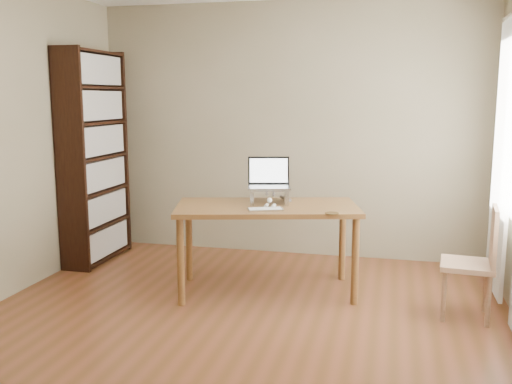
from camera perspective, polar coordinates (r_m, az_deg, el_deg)
name	(u,v)px	position (r m, az deg, el deg)	size (l,w,h in m)	color
room	(231,150)	(3.74, -2.52, 4.22)	(4.04, 4.54, 2.64)	brown
bookshelf	(94,157)	(5.91, -15.85, 3.38)	(0.30, 0.90, 2.10)	black
desk	(267,216)	(4.77, 1.10, -2.38)	(1.64, 1.10, 0.75)	brown
laptop_stand	(269,194)	(4.82, 1.32, -0.19)	(0.32, 0.25, 0.13)	silver
laptop	(271,180)	(4.86, 1.48, 1.24)	(0.41, 0.38, 0.25)	silver
keyboard	(265,209)	(4.54, 0.91, -1.74)	(0.30, 0.22, 0.02)	silver
coaster	(332,213)	(4.46, 7.59, -2.11)	(0.11, 0.11, 0.01)	#543C1D
cat	(274,196)	(4.85, 1.79, -0.41)	(0.23, 0.47, 0.14)	#443E35
chair	(477,259)	(4.56, 21.22, -6.25)	(0.41, 0.41, 0.85)	tan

